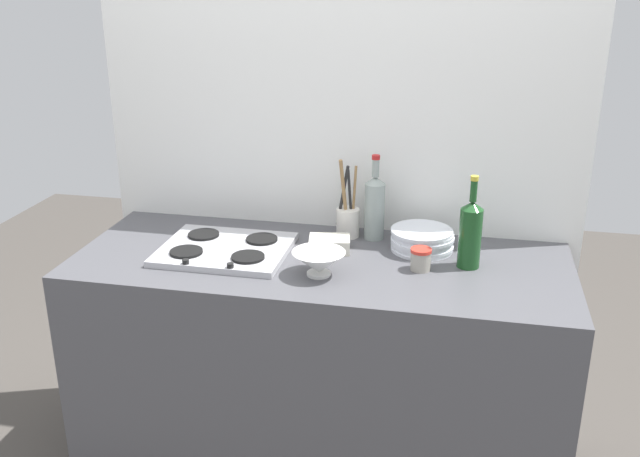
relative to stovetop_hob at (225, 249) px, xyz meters
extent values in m
cube|color=#4C4C51|center=(0.36, 0.01, -0.46)|extent=(1.80, 0.70, 0.90)
cube|color=white|center=(0.36, 0.39, 0.15)|extent=(1.90, 0.06, 2.12)
cube|color=#B2B2B7|center=(0.00, 0.00, 0.00)|extent=(0.47, 0.39, 0.02)
cylinder|color=black|center=(-0.12, -0.09, 0.01)|extent=(0.12, 0.12, 0.01)
cylinder|color=black|center=(0.12, -0.09, 0.01)|extent=(0.12, 0.12, 0.01)
cylinder|color=black|center=(-0.12, 0.09, 0.01)|extent=(0.12, 0.12, 0.01)
cylinder|color=black|center=(0.12, 0.09, 0.01)|extent=(0.12, 0.12, 0.01)
cylinder|color=black|center=(-0.08, -0.18, 0.02)|extent=(0.02, 0.02, 0.02)
cylinder|color=black|center=(0.08, -0.18, 0.02)|extent=(0.02, 0.02, 0.02)
cylinder|color=white|center=(0.71, 0.18, -0.01)|extent=(0.23, 0.23, 0.01)
cylinder|color=white|center=(0.72, 0.18, 0.00)|extent=(0.23, 0.23, 0.01)
cylinder|color=white|center=(0.71, 0.18, 0.02)|extent=(0.23, 0.23, 0.01)
cylinder|color=white|center=(0.71, 0.18, 0.03)|extent=(0.23, 0.23, 0.01)
cylinder|color=white|center=(0.72, 0.18, 0.04)|extent=(0.23, 0.23, 0.01)
cylinder|color=white|center=(0.71, 0.18, 0.05)|extent=(0.23, 0.23, 0.01)
cylinder|color=white|center=(0.71, 0.18, 0.06)|extent=(0.23, 0.23, 0.01)
cylinder|color=#19471E|center=(0.88, 0.06, 0.09)|extent=(0.08, 0.08, 0.21)
cone|color=#19471E|center=(0.88, 0.06, 0.21)|extent=(0.08, 0.08, 0.03)
cylinder|color=#19471E|center=(0.88, 0.06, 0.27)|extent=(0.02, 0.02, 0.08)
cylinder|color=gold|center=(0.88, 0.06, 0.31)|extent=(0.03, 0.03, 0.02)
cylinder|color=gray|center=(0.52, 0.26, 0.10)|extent=(0.08, 0.08, 0.22)
cone|color=gray|center=(0.52, 0.26, 0.22)|extent=(0.08, 0.08, 0.03)
cylinder|color=gray|center=(0.52, 0.26, 0.27)|extent=(0.03, 0.03, 0.07)
cylinder|color=#B21E1E|center=(0.52, 0.26, 0.31)|extent=(0.03, 0.03, 0.02)
cylinder|color=white|center=(0.38, -0.12, -0.01)|extent=(0.08, 0.08, 0.01)
cone|color=white|center=(0.38, -0.12, 0.03)|extent=(0.18, 0.18, 0.08)
cube|color=silver|center=(0.38, 0.10, 0.01)|extent=(0.17, 0.13, 0.05)
cylinder|color=silver|center=(0.42, 0.26, 0.04)|extent=(0.09, 0.09, 0.11)
cylinder|color=#262626|center=(0.42, 0.27, 0.14)|extent=(0.03, 0.04, 0.22)
cylinder|color=#997247|center=(0.40, 0.24, 0.17)|extent=(0.03, 0.06, 0.28)
cylinder|color=#262626|center=(0.40, 0.25, 0.15)|extent=(0.05, 0.03, 0.24)
cylinder|color=#997247|center=(0.44, 0.27, 0.15)|extent=(0.02, 0.03, 0.24)
cylinder|color=#9E998C|center=(0.72, -0.01, 0.02)|extent=(0.07, 0.07, 0.07)
cylinder|color=red|center=(0.72, -0.01, 0.06)|extent=(0.07, 0.07, 0.01)
camera|label=1|loc=(0.85, -2.32, 1.01)|focal=40.01mm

